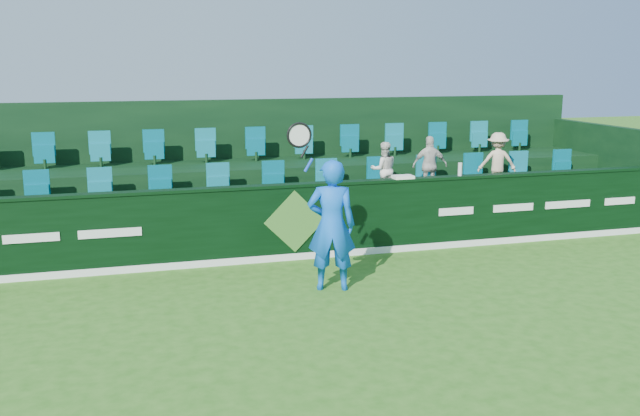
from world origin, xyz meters
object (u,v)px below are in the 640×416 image
object	(u,v)px
tennis_player	(331,225)
towel	(403,177)
drinks_bottle	(460,169)
spectator_right	(497,162)
spectator_middle	(430,165)
spectator_left	(384,170)

from	to	relation	value
tennis_player	towel	xyz separation A→B (m)	(1.92, 1.82, 0.36)
towel	drinks_bottle	xyz separation A→B (m)	(1.14, 0.00, 0.10)
towel	spectator_right	bearing A→B (deg)	23.65
spectator_middle	spectator_right	distance (m)	1.51
drinks_bottle	spectator_middle	bearing A→B (deg)	94.94
tennis_player	spectator_middle	size ratio (longest dim) A/B	2.25
spectator_middle	spectator_left	bearing A→B (deg)	13.23
tennis_player	drinks_bottle	size ratio (longest dim) A/B	10.81
spectator_middle	towel	xyz separation A→B (m)	(-1.04, -1.12, -0.01)
spectator_middle	drinks_bottle	distance (m)	1.13
spectator_middle	spectator_right	xyz separation A→B (m)	(1.51, 0.00, 0.01)
spectator_middle	towel	distance (m)	1.53
spectator_right	towel	xyz separation A→B (m)	(-2.56, -1.12, -0.03)
tennis_player	drinks_bottle	distance (m)	3.59
spectator_right	drinks_bottle	size ratio (longest dim) A/B	4.92
spectator_left	drinks_bottle	size ratio (longest dim) A/B	4.45
spectator_right	drinks_bottle	bearing A→B (deg)	56.63
tennis_player	spectator_middle	distance (m)	4.19
towel	drinks_bottle	world-z (taller)	drinks_bottle
spectator_left	drinks_bottle	xyz separation A→B (m)	(1.08, -1.12, 0.13)
tennis_player	drinks_bottle	xyz separation A→B (m)	(3.06, 1.82, 0.45)
spectator_left	spectator_right	world-z (taller)	spectator_right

